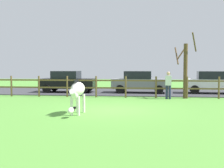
{
  "coord_description": "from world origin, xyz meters",
  "views": [
    {
      "loc": [
        1.46,
        -13.03,
        1.97
      ],
      "look_at": [
        -0.2,
        1.13,
        1.09
      ],
      "focal_mm": 46.73,
      "sensor_mm": 36.0,
      "label": 1
    }
  ],
  "objects_px": {
    "crow_on_grass": "(75,108)",
    "visitor_near_fence": "(168,84)",
    "parked_car_grey": "(140,82)",
    "parked_car_white": "(213,82)",
    "zebra": "(77,92)",
    "parked_car_black": "(68,81)",
    "bare_tree": "(185,68)"
  },
  "relations": [
    {
      "from": "crow_on_grass",
      "to": "visitor_near_fence",
      "type": "distance_m",
      "value": 6.77
    },
    {
      "from": "bare_tree",
      "to": "parked_car_black",
      "type": "relative_size",
      "value": 0.98
    },
    {
      "from": "parked_car_white",
      "to": "parked_car_black",
      "type": "height_order",
      "value": "same"
    },
    {
      "from": "crow_on_grass",
      "to": "parked_car_black",
      "type": "xyz_separation_m",
      "value": [
        -2.6,
        8.36,
        0.72
      ]
    },
    {
      "from": "parked_car_white",
      "to": "parked_car_black",
      "type": "distance_m",
      "value": 10.43
    },
    {
      "from": "parked_car_grey",
      "to": "parked_car_black",
      "type": "bearing_deg",
      "value": -178.03
    },
    {
      "from": "parked_car_grey",
      "to": "visitor_near_fence",
      "type": "distance_m",
      "value": 3.92
    },
    {
      "from": "crow_on_grass",
      "to": "visitor_near_fence",
      "type": "relative_size",
      "value": 0.13
    },
    {
      "from": "crow_on_grass",
      "to": "parked_car_grey",
      "type": "bearing_deg",
      "value": 72.64
    },
    {
      "from": "parked_car_white",
      "to": "zebra",
      "type": "bearing_deg",
      "value": -128.0
    },
    {
      "from": "crow_on_grass",
      "to": "parked_car_white",
      "type": "xyz_separation_m",
      "value": [
        7.83,
        8.65,
        0.72
      ]
    },
    {
      "from": "bare_tree",
      "to": "crow_on_grass",
      "type": "relative_size",
      "value": 18.33
    },
    {
      "from": "zebra",
      "to": "parked_car_black",
      "type": "relative_size",
      "value": 0.48
    },
    {
      "from": "crow_on_grass",
      "to": "bare_tree",
      "type": "bearing_deg",
      "value": 45.44
    },
    {
      "from": "parked_car_black",
      "to": "parked_car_grey",
      "type": "distance_m",
      "value": 5.27
    },
    {
      "from": "zebra",
      "to": "parked_car_white",
      "type": "distance_m",
      "value": 12.16
    },
    {
      "from": "parked_car_black",
      "to": "parked_car_grey",
      "type": "relative_size",
      "value": 0.99
    },
    {
      "from": "parked_car_black",
      "to": "visitor_near_fence",
      "type": "relative_size",
      "value": 2.46
    },
    {
      "from": "parked_car_grey",
      "to": "crow_on_grass",
      "type": "bearing_deg",
      "value": -107.36
    },
    {
      "from": "parked_car_grey",
      "to": "visitor_near_fence",
      "type": "xyz_separation_m",
      "value": [
        1.78,
        -3.49,
        0.06
      ]
    },
    {
      "from": "parked_car_white",
      "to": "parked_car_grey",
      "type": "xyz_separation_m",
      "value": [
        -5.16,
        -0.11,
        0.0
      ]
    },
    {
      "from": "crow_on_grass",
      "to": "visitor_near_fence",
      "type": "xyz_separation_m",
      "value": [
        4.45,
        5.05,
        0.78
      ]
    },
    {
      "from": "bare_tree",
      "to": "visitor_near_fence",
      "type": "distance_m",
      "value": 1.49
    },
    {
      "from": "bare_tree",
      "to": "parked_car_black",
      "type": "xyz_separation_m",
      "value": [
        -8.09,
        2.78,
        -0.98
      ]
    },
    {
      "from": "zebra",
      "to": "parked_car_white",
      "type": "bearing_deg",
      "value": 52.0
    },
    {
      "from": "crow_on_grass",
      "to": "parked_car_white",
      "type": "height_order",
      "value": "parked_car_white"
    },
    {
      "from": "visitor_near_fence",
      "to": "parked_car_grey",
      "type": "bearing_deg",
      "value": 117.05
    },
    {
      "from": "bare_tree",
      "to": "parked_car_grey",
      "type": "distance_m",
      "value": 4.21
    },
    {
      "from": "bare_tree",
      "to": "crow_on_grass",
      "type": "height_order",
      "value": "bare_tree"
    },
    {
      "from": "zebra",
      "to": "crow_on_grass",
      "type": "relative_size",
      "value": 9.01
    },
    {
      "from": "zebra",
      "to": "visitor_near_fence",
      "type": "height_order",
      "value": "visitor_near_fence"
    },
    {
      "from": "bare_tree",
      "to": "parked_car_white",
      "type": "bearing_deg",
      "value": 52.73
    }
  ]
}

